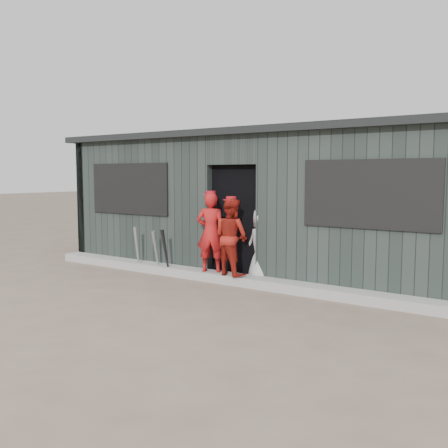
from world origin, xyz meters
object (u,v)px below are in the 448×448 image
Objects in this scene: bat_mid at (156,252)px; player_grey_back at (262,246)px; dugout at (273,202)px; bat_left at (137,249)px; player_red_left at (211,232)px; player_red_right at (231,237)px; bat_right at (166,252)px.

bat_mid is 2.08m from player_grey_back.
dugout is (-0.54, 1.35, 0.66)m from player_grey_back.
player_red_left is (1.65, 0.11, 0.41)m from bat_left.
player_red_right is 0.16× the size of dugout.
bat_left is at bearing -19.84° from player_red_left.
player_grey_back is at bearing 177.80° from player_red_left.
bat_left is 0.46m from bat_mid.
dugout is (1.20, 1.83, 0.86)m from bat_right.
player_red_left is at bearing -99.85° from dugout.
bat_right is at bearing -12.09° from bat_mid.
dugout reaches higher than player_red_left.
player_red_left is at bearing 4.21° from bat_mid.
player_grey_back is (2.48, 0.44, 0.20)m from bat_left.
bat_mid is 1.27m from player_red_left.
bat_mid is 1.69m from player_red_right.
bat_mid is 2.47m from dugout.
dugout is at bearing -70.79° from player_red_right.
bat_left is 0.10× the size of dugout.
player_grey_back is (1.74, 0.48, 0.20)m from bat_right.
bat_right reaches higher than bat_mid.
bat_mid is at bearing 15.58° from player_red_right.
bat_mid is 0.59× the size of player_red_left.
bat_left is 2.13m from player_red_right.
bat_mid is 0.65× the size of player_grey_back.
player_grey_back is (0.83, 0.33, -0.21)m from player_red_left.
dugout reaches higher than bat_right.
dugout is at bearing -65.82° from player_grey_back.
bat_mid is 0.95× the size of bat_right.
bat_left is at bearing -176.65° from bat_mid.
player_red_right reaches higher than bat_right.
player_red_right reaches higher than player_grey_back.
player_grey_back is at bearing 15.40° from bat_right.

